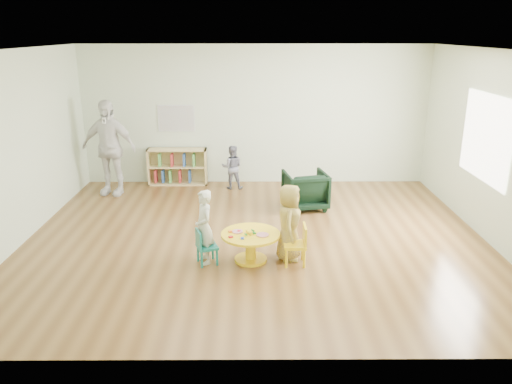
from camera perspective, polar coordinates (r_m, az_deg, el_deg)
room at (r=7.20m, az=0.08°, el=8.76°), size 7.10×7.00×2.80m
activity_table at (r=6.88m, az=-0.62°, el=-5.70°), size 0.81×0.81×0.45m
kid_chair_left at (r=6.83m, az=-5.91°, el=-6.13°), size 0.34×0.34×0.50m
kid_chair_right at (r=6.80m, az=4.81°, el=-5.88°), size 0.30×0.30×0.56m
bookshelf at (r=10.44m, az=-9.01°, el=2.88°), size 1.20×0.30×0.75m
alphabet_poster at (r=10.35m, az=-9.10°, el=8.33°), size 0.74×0.01×0.54m
armchair at (r=8.93m, az=5.64°, el=0.24°), size 0.84×0.85×0.67m
child_left at (r=6.79m, az=-5.95°, el=-4.00°), size 0.37×0.44×1.03m
child_right at (r=6.85m, az=3.80°, el=-3.50°), size 0.41×0.57×1.08m
toddler at (r=9.99m, az=-2.74°, el=2.85°), size 0.44×0.34×0.88m
adult_caretaker at (r=9.94m, az=-16.48°, el=4.87°), size 1.14×0.65×1.83m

